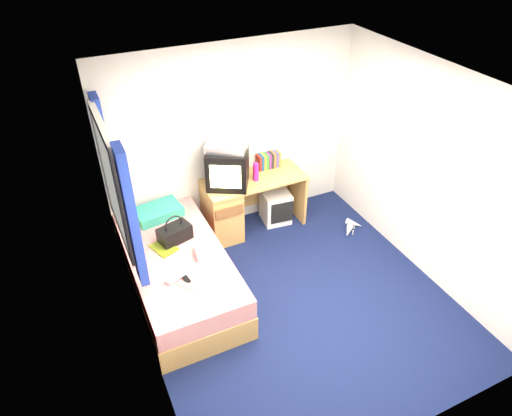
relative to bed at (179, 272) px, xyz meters
name	(u,v)px	position (x,y,z in m)	size (l,w,h in m)	color
ground	(295,300)	(1.10, -0.70, -0.27)	(3.40, 3.40, 0.00)	#0C1438
room_shell	(303,191)	(1.10, -0.70, 1.18)	(3.40, 3.40, 3.40)	white
bed	(179,272)	(0.00, 0.00, 0.00)	(1.01, 2.00, 0.54)	tan
pillow	(158,212)	(0.01, 0.75, 0.33)	(0.54, 0.34, 0.12)	#1A74AA
desk	(234,206)	(0.98, 0.74, 0.14)	(1.30, 0.55, 0.75)	tan
storage_cube	(276,206)	(1.58, 0.73, -0.05)	(0.36, 0.36, 0.44)	white
crt_tv	(228,167)	(0.91, 0.74, 0.72)	(0.64, 0.63, 0.48)	black
vcr	(227,146)	(0.91, 0.74, 1.01)	(0.47, 0.34, 0.09)	silver
book_row	(268,160)	(1.54, 0.90, 0.58)	(0.31, 0.13, 0.20)	maroon
picture_frame	(277,159)	(1.68, 0.93, 0.55)	(0.02, 0.12, 0.14)	black
pink_water_bottle	(256,172)	(1.26, 0.68, 0.59)	(0.07, 0.07, 0.22)	#CF1D87
aerosol_can	(246,174)	(1.14, 0.73, 0.58)	(0.05, 0.05, 0.19)	white
handbag	(175,233)	(0.06, 0.22, 0.37)	(0.40, 0.29, 0.33)	black
towel	(208,251)	(0.31, -0.16, 0.32)	(0.27, 0.22, 0.09)	silver
magazine	(164,248)	(-0.10, 0.14, 0.28)	(0.21, 0.28, 0.01)	#C3E219
water_bottle	(176,277)	(-0.12, -0.38, 0.31)	(0.07, 0.07, 0.20)	white
colour_swatch_fan	(188,286)	(-0.04, -0.52, 0.28)	(0.22, 0.06, 0.01)	yellow
remote_control	(185,278)	(-0.03, -0.40, 0.28)	(0.05, 0.16, 0.02)	black
window_assembly	(116,185)	(-0.45, 0.20, 1.15)	(0.11, 1.42, 1.40)	silver
white_heels	(351,227)	(2.39, 0.09, -0.23)	(0.38, 0.33, 0.09)	silver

